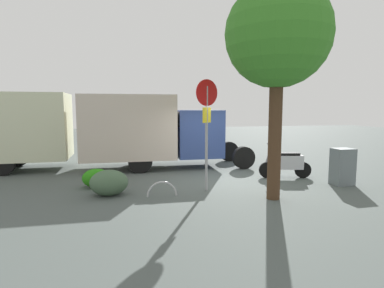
{
  "coord_description": "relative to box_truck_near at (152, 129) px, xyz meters",
  "views": [
    {
      "loc": [
        3.27,
        9.91,
        2.41
      ],
      "look_at": [
        0.81,
        -0.65,
        1.19
      ],
      "focal_mm": 29.49,
      "sensor_mm": 36.0,
      "label": 1
    }
  ],
  "objects": [
    {
      "name": "shrub_mid_verge",
      "position": [
        2.04,
        2.81,
        -1.32
      ],
      "size": [
        0.84,
        0.69,
        0.57
      ],
      "primitive_type": "ellipsoid",
      "color": "#298415",
      "rests_on": "ground"
    },
    {
      "name": "ground_plane",
      "position": [
        -1.95,
        2.85,
        -1.61
      ],
      "size": [
        60.0,
        60.0,
        0.0
      ],
      "primitive_type": "plane",
      "color": "#4B5350"
    },
    {
      "name": "box_truck_near",
      "position": [
        0.0,
        0.0,
        0.0
      ],
      "size": [
        6.81,
        2.35,
        2.94
      ],
      "rotation": [
        0.0,
        0.0,
        3.12
      ],
      "color": "black",
      "rests_on": "ground"
    },
    {
      "name": "stop_sign",
      "position": [
        -1.17,
        3.94,
        0.56
      ],
      "size": [
        0.71,
        0.33,
        3.25
      ],
      "color": "#9E9EA3",
      "rests_on": "ground"
    },
    {
      "name": "street_tree",
      "position": [
        -2.69,
        5.2,
        2.63
      ],
      "size": [
        2.71,
        2.71,
        5.65
      ],
      "color": "#47301E",
      "rests_on": "ground"
    },
    {
      "name": "utility_cabinet",
      "position": [
        -5.56,
        4.26,
        -1.03
      ],
      "size": [
        0.62,
        0.52,
        1.16
      ],
      "primitive_type": "cube",
      "rotation": [
        0.0,
        0.0,
        0.01
      ],
      "color": "slate",
      "rests_on": "ground"
    },
    {
      "name": "bike_rack_hoop",
      "position": [
        0.2,
        4.29,
        -1.61
      ],
      "size": [
        0.85,
        0.08,
        0.85
      ],
      "primitive_type": "torus",
      "rotation": [
        1.57,
        0.0,
        -0.04
      ],
      "color": "#B7B7BC",
      "rests_on": "ground"
    },
    {
      "name": "shrub_near_sign",
      "position": [
        1.62,
        3.85,
        -1.25
      ],
      "size": [
        1.05,
        0.86,
        0.72
      ],
      "primitive_type": "ellipsoid",
      "color": "#455F44",
      "rests_on": "ground"
    },
    {
      "name": "motorcycle",
      "position": [
        -4.33,
        2.97,
        -1.09
      ],
      "size": [
        1.79,
        0.7,
        1.2
      ],
      "rotation": [
        0.0,
        0.0,
        -0.23
      ],
      "color": "black",
      "rests_on": "ground"
    }
  ]
}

